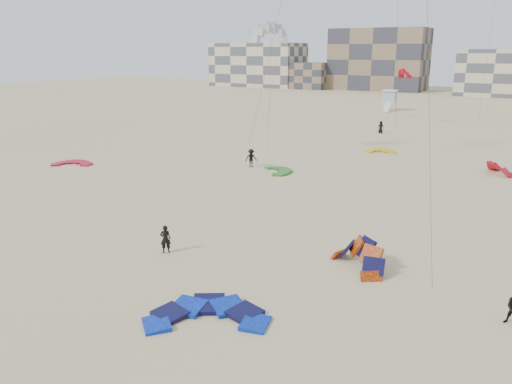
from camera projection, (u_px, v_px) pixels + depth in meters
The scene contains 16 objects.
ground at pixel (184, 267), 27.68m from camera, with size 320.00×320.00×0.00m, color #CDBB89.
kite_ground_blue at pixel (207, 319), 22.33m from camera, with size 4.99×5.20×0.65m, color #023CCF, non-canonical shape.
kite_ground_orange at pixel (358, 268), 27.59m from camera, with size 3.86×2.72×2.68m, color #EC4E0D, non-canonical shape.
kite_ground_red at pixel (73, 164), 52.63m from camera, with size 3.77×4.00×0.44m, color red, non-canonical shape.
kite_ground_green at pixel (278, 172), 49.50m from camera, with size 3.54×3.76×0.43m, color #397D24, non-canonical shape.
kite_ground_red_far at pixel (500, 174), 48.64m from camera, with size 3.50×3.11×1.94m, color red, non-canonical shape.
kite_ground_yellow at pixel (381, 152), 58.87m from camera, with size 3.32×3.46×0.67m, color #E7B206, non-canonical shape.
kitesurfer_main at pixel (165, 239), 29.43m from camera, with size 0.63×0.41×1.72m, color black.
kitesurfer_c at pixel (251, 158), 51.24m from camera, with size 1.22×0.70×1.88m, color black.
kitesurfer_e at pixel (381, 127), 72.45m from camera, with size 0.86×0.56×1.76m, color black.
kite_fly_grey at pixel (271, 35), 53.57m from camera, with size 5.55×5.55×13.51m.
kite_fly_red at pixel (404, 75), 77.72m from camera, with size 4.15×4.14×8.29m.
lifeguard_tower_far at pixel (389, 101), 99.50m from camera, with size 3.15×5.68×4.04m.
condo_west_a at pixel (258, 65), 167.74m from camera, with size 30.00×15.00×14.00m, color beige.
condo_west_b at pixel (379, 60), 151.23m from camera, with size 28.00×14.00×18.00m, color #83684F.
condo_fill_left at pixel (310, 76), 157.25m from camera, with size 12.00×10.00×8.00m, color #83684F.
Camera 1 is at (16.23, -20.06, 11.57)m, focal length 35.00 mm.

